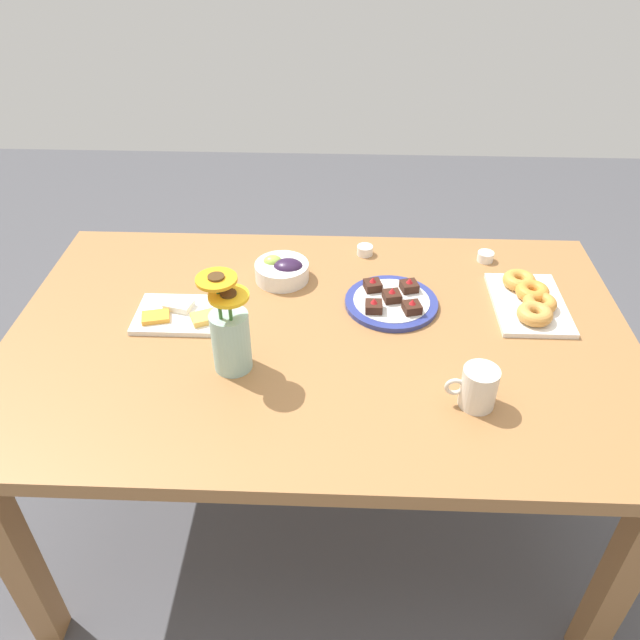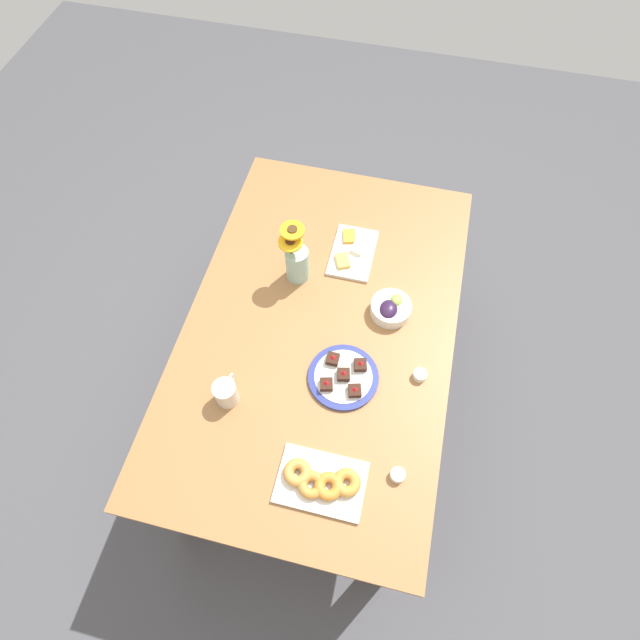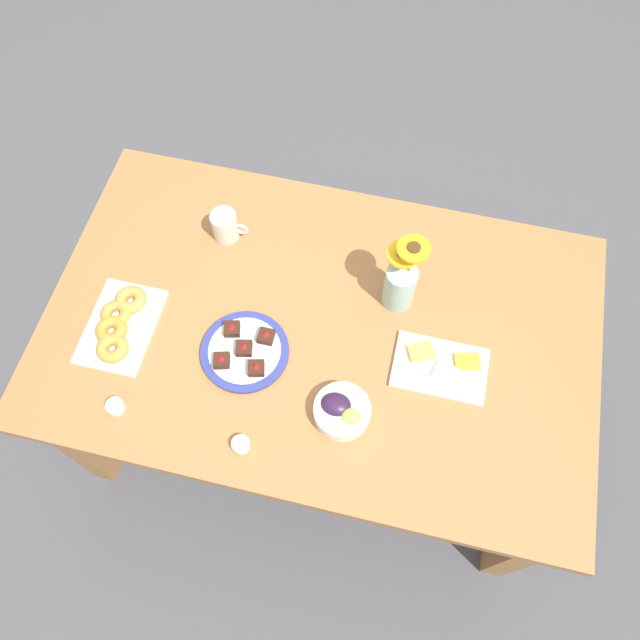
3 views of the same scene
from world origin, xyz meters
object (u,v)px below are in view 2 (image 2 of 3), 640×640
object	(u,v)px
grape_bowl	(391,308)
jam_cup_honey	(398,475)
coffee_mug	(226,393)
dessert_plate	(343,377)
dining_table	(320,336)
jam_cup_berry	(420,375)
flower_vase	(297,261)
cheese_platter	(352,252)
croissant_platter	(321,482)

from	to	relation	value
grape_bowl	jam_cup_honey	distance (m)	0.61
coffee_mug	dessert_plate	bearing A→B (deg)	-65.90
dining_table	coffee_mug	world-z (taller)	coffee_mug
jam_cup_honey	jam_cup_berry	distance (m)	0.36
dining_table	flower_vase	xyz separation A→B (m)	(0.20, 0.14, 0.18)
grape_bowl	flower_vase	xyz separation A→B (m)	(0.08, 0.39, 0.06)
coffee_mug	jam_cup_berry	bearing A→B (deg)	-69.79
jam_cup_honey	dessert_plate	xyz separation A→B (m)	(0.29, 0.24, -0.00)
coffee_mug	jam_cup_honey	bearing A→B (deg)	-101.67
grape_bowl	cheese_platter	bearing A→B (deg)	39.03
coffee_mug	jam_cup_honey	size ratio (longest dim) A/B	2.39
grape_bowl	flower_vase	distance (m)	0.40
dining_table	grape_bowl	distance (m)	0.30
jam_cup_honey	jam_cup_berry	xyz separation A→B (m)	(0.36, -0.02, 0.00)
coffee_mug	jam_cup_berry	distance (m)	0.68
jam_cup_berry	croissant_platter	bearing A→B (deg)	149.83
jam_cup_berry	flower_vase	world-z (taller)	flower_vase
cheese_platter	jam_cup_honey	distance (m)	0.90
grape_bowl	croissant_platter	size ratio (longest dim) A/B	0.55
jam_cup_honey	grape_bowl	bearing A→B (deg)	11.71
croissant_platter	flower_vase	world-z (taller)	flower_vase
coffee_mug	flower_vase	size ratio (longest dim) A/B	0.43
jam_cup_honey	coffee_mug	bearing A→B (deg)	78.33
cheese_platter	jam_cup_honey	size ratio (longest dim) A/B	5.42
cheese_platter	flower_vase	size ratio (longest dim) A/B	0.98
coffee_mug	cheese_platter	size ratio (longest dim) A/B	0.44
coffee_mug	jam_cup_honey	xyz separation A→B (m)	(-0.13, -0.61, -0.04)
dining_table	dessert_plate	size ratio (longest dim) A/B	6.37
cheese_platter	croissant_platter	bearing A→B (deg)	-174.57
cheese_platter	croissant_platter	size ratio (longest dim) A/B	0.93
coffee_mug	grape_bowl	xyz separation A→B (m)	(0.47, -0.49, -0.02)
cheese_platter	dessert_plate	distance (m)	0.55
dining_table	flower_vase	bearing A→B (deg)	34.81
grape_bowl	jam_cup_berry	xyz separation A→B (m)	(-0.24, -0.15, -0.01)
croissant_platter	cheese_platter	bearing A→B (deg)	5.43
dessert_plate	flower_vase	bearing A→B (deg)	34.69
dining_table	flower_vase	distance (m)	0.30
dining_table	cheese_platter	size ratio (longest dim) A/B	6.15
dining_table	flower_vase	world-z (taller)	flower_vase
dessert_plate	jam_cup_honey	bearing A→B (deg)	-140.70
grape_bowl	dining_table	bearing A→B (deg)	115.45
jam_cup_honey	dessert_plate	size ratio (longest dim) A/B	0.19
dining_table	grape_bowl	xyz separation A→B (m)	(0.12, -0.25, 0.12)
grape_bowl	croissant_platter	bearing A→B (deg)	170.90
grape_bowl	dessert_plate	bearing A→B (deg)	159.20
coffee_mug	cheese_platter	distance (m)	0.77
croissant_platter	dessert_plate	xyz separation A→B (m)	(0.37, 0.01, -0.01)
croissant_platter	flower_vase	size ratio (longest dim) A/B	1.05
dessert_plate	flower_vase	distance (m)	0.48
dining_table	grape_bowl	bearing A→B (deg)	-64.55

